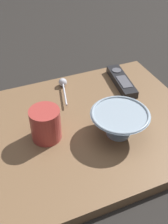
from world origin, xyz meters
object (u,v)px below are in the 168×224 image
at_px(tv_remote_near, 121,81).
at_px(cereal_bowl, 119,122).
at_px(teaspoon, 63,84).
at_px(coffee_mug, 46,124).

bearing_deg(tv_remote_near, cereal_bowl, -120.50).
bearing_deg(teaspoon, cereal_bowl, -75.71).
bearing_deg(cereal_bowl, teaspoon, 104.29).
bearing_deg(cereal_bowl, tv_remote_near, 59.50).
xyz_separation_m(coffee_mug, teaspoon, (0.12, 0.21, -0.03)).
distance_m(coffee_mug, tv_remote_near, 0.35).
bearing_deg(teaspoon, tv_remote_near, -16.96).
bearing_deg(tv_remote_near, teaspoon, 163.04).
relative_size(cereal_bowl, teaspoon, 1.16).
xyz_separation_m(teaspoon, tv_remote_near, (0.20, -0.06, -0.00)).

